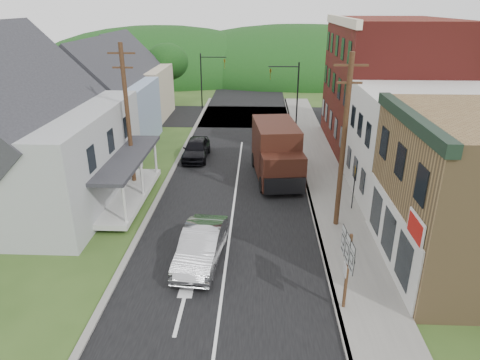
# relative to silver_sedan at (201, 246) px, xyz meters

# --- Properties ---
(ground) EXTENTS (120.00, 120.00, 0.00)m
(ground) POSITION_rel_silver_sedan_xyz_m (1.13, 0.18, -0.81)
(ground) COLOR #2D4719
(ground) RESTS_ON ground
(road) EXTENTS (9.00, 90.00, 0.02)m
(road) POSITION_rel_silver_sedan_xyz_m (1.13, 10.18, -0.81)
(road) COLOR black
(road) RESTS_ON ground
(cross_road) EXTENTS (60.00, 9.00, 0.02)m
(cross_road) POSITION_rel_silver_sedan_xyz_m (1.13, 27.18, -0.81)
(cross_road) COLOR black
(cross_road) RESTS_ON ground
(sidewalk_right) EXTENTS (2.80, 55.00, 0.15)m
(sidewalk_right) POSITION_rel_silver_sedan_xyz_m (7.03, 8.18, -0.74)
(sidewalk_right) COLOR slate
(sidewalk_right) RESTS_ON ground
(curb_right) EXTENTS (0.20, 55.00, 0.15)m
(curb_right) POSITION_rel_silver_sedan_xyz_m (5.68, 8.18, -0.74)
(curb_right) COLOR slate
(curb_right) RESTS_ON ground
(curb_left) EXTENTS (0.30, 55.00, 0.12)m
(curb_left) POSITION_rel_silver_sedan_xyz_m (-3.52, 8.18, -0.75)
(curb_left) COLOR slate
(curb_left) RESTS_ON ground
(storefront_white) EXTENTS (8.00, 7.00, 6.50)m
(storefront_white) POSITION_rel_silver_sedan_xyz_m (12.43, 7.68, 2.44)
(storefront_white) COLOR silver
(storefront_white) RESTS_ON ground
(storefront_red) EXTENTS (8.00, 12.00, 10.00)m
(storefront_red) POSITION_rel_silver_sedan_xyz_m (12.43, 17.18, 4.19)
(storefront_red) COLOR maroon
(storefront_red) RESTS_ON ground
(house_gray) EXTENTS (10.20, 12.24, 8.35)m
(house_gray) POSITION_rel_silver_sedan_xyz_m (-10.87, 6.18, 3.42)
(house_gray) COLOR #AEB2B4
(house_gray) RESTS_ON ground
(house_blue) EXTENTS (7.14, 8.16, 7.28)m
(house_blue) POSITION_rel_silver_sedan_xyz_m (-9.87, 17.18, 2.88)
(house_blue) COLOR #7E8EAD
(house_blue) RESTS_ON ground
(house_cream) EXTENTS (7.14, 8.16, 7.28)m
(house_cream) POSITION_rel_silver_sedan_xyz_m (-10.37, 26.18, 2.88)
(house_cream) COLOR #C2B596
(house_cream) RESTS_ON ground
(utility_pole_right) EXTENTS (1.60, 0.26, 9.00)m
(utility_pole_right) POSITION_rel_silver_sedan_xyz_m (6.73, 3.68, 3.84)
(utility_pole_right) COLOR #472D19
(utility_pole_right) RESTS_ON ground
(utility_pole_left) EXTENTS (1.60, 0.26, 9.00)m
(utility_pole_left) POSITION_rel_silver_sedan_xyz_m (-5.37, 8.18, 3.84)
(utility_pole_left) COLOR #472D19
(utility_pole_left) RESTS_ON ground
(traffic_signal_right) EXTENTS (2.87, 0.20, 6.00)m
(traffic_signal_right) POSITION_rel_silver_sedan_xyz_m (5.43, 23.68, 2.94)
(traffic_signal_right) COLOR black
(traffic_signal_right) RESTS_ON ground
(traffic_signal_left) EXTENTS (2.87, 0.20, 6.00)m
(traffic_signal_left) POSITION_rel_silver_sedan_xyz_m (-3.17, 30.68, 2.94)
(traffic_signal_left) COLOR black
(traffic_signal_left) RESTS_ON ground
(tree_left_c) EXTENTS (5.80, 5.80, 8.41)m
(tree_left_c) POSITION_rel_silver_sedan_xyz_m (-17.87, 20.18, 5.12)
(tree_left_c) COLOR #382616
(tree_left_c) RESTS_ON ground
(tree_left_d) EXTENTS (4.80, 4.80, 6.94)m
(tree_left_d) POSITION_rel_silver_sedan_xyz_m (-7.87, 32.18, 4.07)
(tree_left_d) COLOR #382616
(tree_left_d) RESTS_ON ground
(forested_ridge) EXTENTS (90.00, 30.00, 16.00)m
(forested_ridge) POSITION_rel_silver_sedan_xyz_m (1.13, 55.18, -0.81)
(forested_ridge) COLOR #0F340F
(forested_ridge) RESTS_ON ground
(silver_sedan) EXTENTS (2.14, 5.07, 1.63)m
(silver_sedan) POSITION_rel_silver_sedan_xyz_m (0.00, 0.00, 0.00)
(silver_sedan) COLOR #A2A2A7
(silver_sedan) RESTS_ON ground
(dark_sedan) EXTENTS (1.83, 4.55, 1.55)m
(dark_sedan) POSITION_rel_silver_sedan_xyz_m (-2.20, 13.99, -0.04)
(dark_sedan) COLOR black
(dark_sedan) RESTS_ON ground
(delivery_van) EXTENTS (3.42, 6.84, 3.68)m
(delivery_van) POSITION_rel_silver_sedan_xyz_m (3.74, 10.29, 1.05)
(delivery_van) COLOR black
(delivery_van) RESTS_ON ground
(route_sign_cluster) EXTENTS (0.20, 1.84, 3.21)m
(route_sign_cluster) POSITION_rel_silver_sedan_xyz_m (5.88, -3.11, 1.42)
(route_sign_cluster) COLOR #472D19
(route_sign_cluster) RESTS_ON sidewalk_right
(warning_sign) EXTENTS (0.16, 0.73, 2.67)m
(warning_sign) POSITION_rel_silver_sedan_xyz_m (7.90, 5.55, 1.04)
(warning_sign) COLOR black
(warning_sign) RESTS_ON sidewalk_right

